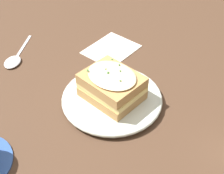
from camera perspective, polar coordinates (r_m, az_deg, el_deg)
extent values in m
plane|color=#473021|center=(0.77, 2.14, -3.14)|extent=(2.40, 2.40, 0.00)
cylinder|color=silver|center=(0.76, 0.00, -2.22)|extent=(0.23, 0.23, 0.02)
torus|color=silver|center=(0.76, 0.00, -2.03)|extent=(0.25, 0.25, 0.01)
cube|color=#B2844C|center=(0.75, 0.00, -1.05)|extent=(0.13, 0.15, 0.02)
cube|color=#EAD17A|center=(0.74, 0.00, 0.02)|extent=(0.13, 0.15, 0.01)
cube|color=#B2844C|center=(0.73, -0.03, 1.20)|extent=(0.13, 0.15, 0.02)
ellipsoid|color=beige|center=(0.72, -0.03, 2.19)|extent=(0.12, 0.14, 0.01)
cube|color=#2D6028|center=(0.72, -4.44, 3.03)|extent=(0.01, 0.01, 0.00)
cube|color=#2D6028|center=(0.72, 1.53, 2.96)|extent=(0.01, 0.01, 0.00)
cube|color=#2D6028|center=(0.75, 0.04, 5.05)|extent=(0.00, 0.00, 0.00)
cube|color=#2D6028|center=(0.71, -0.72, 2.64)|extent=(0.01, 0.01, 0.00)
cube|color=#2D6028|center=(0.73, -1.01, 3.43)|extent=(0.00, 0.00, 0.00)
cube|color=#2D6028|center=(0.74, 1.34, 4.11)|extent=(0.01, 0.00, 0.00)
cube|color=#2D6028|center=(0.69, 1.23, 1.28)|extent=(0.00, 0.00, 0.00)
cube|color=silver|center=(0.99, -15.85, 7.25)|extent=(0.11, 0.05, 0.00)
ellipsoid|color=silver|center=(0.93, -17.74, 4.38)|extent=(0.07, 0.06, 0.01)
cube|color=silver|center=(0.94, -0.15, 6.94)|extent=(0.16, 0.14, 0.00)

